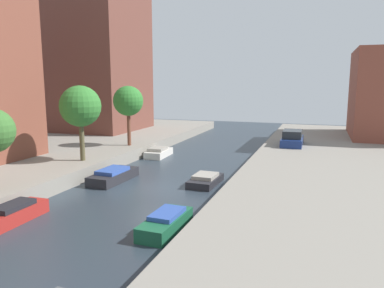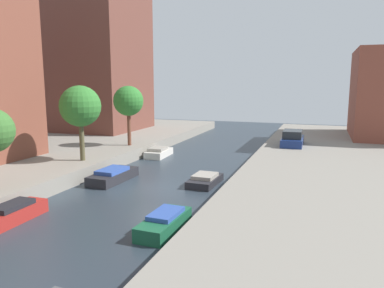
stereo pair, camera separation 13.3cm
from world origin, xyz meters
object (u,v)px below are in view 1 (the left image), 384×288
street_tree_3 (128,101)px  moored_boat_right_2 (166,223)px  parked_car (292,139)px  street_tree_2 (80,107)px  moored_boat_left_3 (113,176)px  apartment_tower_far (96,43)px  moored_boat_left_4 (159,152)px  moored_boat_left_2 (13,214)px  moored_boat_right_3 (205,180)px

street_tree_3 → moored_boat_right_2: street_tree_3 is taller
parked_car → street_tree_3: bearing=-160.4°
street_tree_2 → parked_car: street_tree_2 is taller
street_tree_2 → moored_boat_right_2: bearing=-38.1°
parked_car → moored_boat_left_3: parked_car is taller
street_tree_2 → parked_car: (14.22, 12.17, -3.42)m
apartment_tower_far → parked_car: bearing=-10.8°
apartment_tower_far → moored_boat_right_2: (19.48, -24.60, -11.07)m
street_tree_3 → moored_boat_left_4: (2.68, 0.58, -4.65)m
street_tree_3 → moored_boat_left_2: size_ratio=1.47×
moored_boat_left_4 → moored_boat_right_2: moored_boat_left_4 is taller
moored_boat_left_3 → street_tree_2: bearing=160.3°
moored_boat_right_2 → moored_boat_right_3: (-0.58, 8.08, -0.08)m
moored_boat_right_2 → moored_boat_left_4: bearing=115.4°
street_tree_3 → moored_boat_right_3: size_ratio=1.65×
apartment_tower_far → street_tree_2: (9.38, -16.67, -6.46)m
street_tree_3 → apartment_tower_far: bearing=134.5°
apartment_tower_far → street_tree_3: apartment_tower_far is taller
moored_boat_right_2 → moored_boat_left_2: bearing=-168.6°
street_tree_3 → parked_car: street_tree_3 is taller
street_tree_3 → moored_boat_right_3: bearing=-36.2°
street_tree_3 → moored_boat_right_2: size_ratio=1.53×
street_tree_3 → moored_boat_left_3: 10.05m
apartment_tower_far → moored_boat_left_3: size_ratio=4.97×
parked_car → moored_boat_left_4: size_ratio=1.31×
parked_car → moored_boat_left_2: 24.53m
moored_boat_left_2 → street_tree_2: bearing=105.8°
moored_boat_left_2 → moored_boat_left_4: 17.14m
parked_car → moored_boat_left_2: size_ratio=1.21×
moored_boat_left_2 → moored_boat_right_2: bearing=11.4°
parked_car → moored_boat_right_3: bearing=-111.3°
parked_car → moored_boat_left_4: parked_car is taller
moored_boat_left_2 → moored_boat_right_3: 11.78m
apartment_tower_far → street_tree_3: 14.84m
moored_boat_left_3 → moored_boat_right_2: bearing=-44.7°
moored_boat_left_4 → moored_boat_right_2: size_ratio=0.96×
moored_boat_left_4 → moored_boat_right_3: bearing=-47.9°
street_tree_3 → moored_boat_right_3: street_tree_3 is taller
street_tree_2 → moored_boat_right_2: (10.10, -7.93, -4.61)m
moored_boat_right_3 → parked_car: bearing=68.7°
moored_boat_left_2 → moored_boat_right_2: (7.44, 1.50, -0.03)m
street_tree_3 → street_tree_2: bearing=-90.0°
apartment_tower_far → moored_boat_right_2: 33.28m
moored_boat_left_4 → street_tree_2: bearing=-109.2°
apartment_tower_far → street_tree_3: (9.38, -9.54, -6.42)m
street_tree_3 → moored_boat_left_3: bearing=-68.5°
parked_car → moored_boat_right_2: (-4.12, -20.11, -1.20)m
apartment_tower_far → moored_boat_left_3: bearing=-54.6°
apartment_tower_far → moored_boat_left_2: (12.05, -26.10, -11.05)m
street_tree_3 → moored_boat_left_2: street_tree_3 is taller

